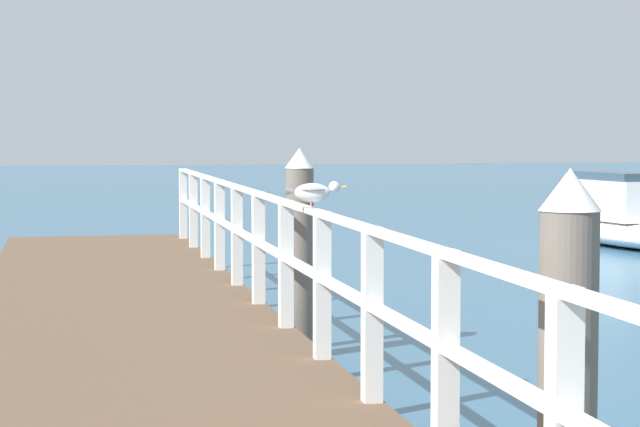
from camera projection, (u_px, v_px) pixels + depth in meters
name	position (u px, v px, depth m)	size (l,w,h in m)	color
pier_deck	(133.00, 362.00, 10.68)	(2.86, 20.03, 0.52)	brown
pier_railing	(286.00, 250.00, 10.90)	(0.12, 18.55, 1.13)	silver
dock_piling_near	(567.00, 388.00, 5.81)	(0.29, 0.29, 2.09)	#6B6056
dock_piling_far	(300.00, 252.00, 12.27)	(0.29, 0.29, 2.09)	#6B6056
seagull_foreground	(313.00, 191.00, 9.72)	(0.48, 0.21, 0.21)	white
boat_4	(625.00, 222.00, 24.18)	(2.46, 5.77, 1.44)	white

